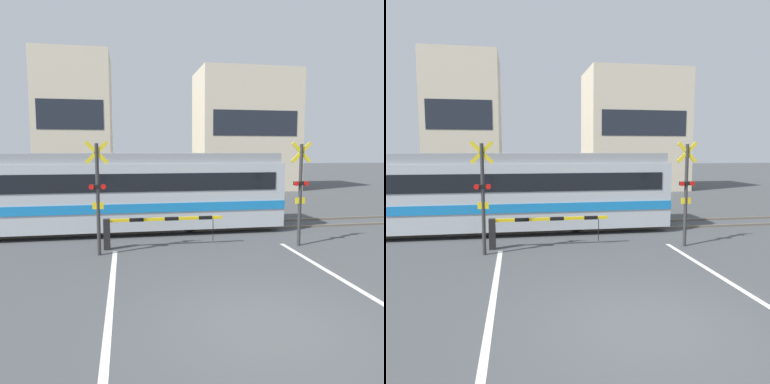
{
  "view_description": "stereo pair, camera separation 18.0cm",
  "coord_description": "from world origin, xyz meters",
  "views": [
    {
      "loc": [
        -2.38,
        -5.93,
        3.09
      ],
      "look_at": [
        0.0,
        7.29,
        1.6
      ],
      "focal_mm": 35.0,
      "sensor_mm": 36.0,
      "label": 1
    },
    {
      "loc": [
        -2.2,
        -5.96,
        3.09
      ],
      "look_at": [
        0.0,
        7.29,
        1.6
      ],
      "focal_mm": 35.0,
      "sensor_mm": 36.0,
      "label": 2
    }
  ],
  "objects": [
    {
      "name": "commuter_train",
      "position": [
        -5.72,
        8.63,
        1.61
      ],
      "size": [
        18.53,
        2.9,
        2.99
      ],
      "color": "#B7BCC1",
      "rests_on": "ground_plane"
    },
    {
      "name": "ground_plane",
      "position": [
        0.0,
        0.0,
        0.0
      ],
      "size": [
        160.0,
        160.0,
        0.0
      ],
      "primitive_type": "plane",
      "color": "#444749"
    },
    {
      "name": "road_stripe_left",
      "position": [
        -2.72,
        0.76,
        0.0
      ],
      "size": [
        0.14,
        9.53,
        0.01
      ],
      "color": "white",
      "rests_on": "ground_plane"
    },
    {
      "name": "crossing_signal_right",
      "position": [
        3.17,
        5.22,
        1.86
      ],
      "size": [
        0.68,
        0.15,
        3.37
      ],
      "color": "#333333",
      "rests_on": "ground_plane"
    },
    {
      "name": "crossing_barrier_near",
      "position": [
        -1.94,
        5.83,
        0.71
      ],
      "size": [
        3.81,
        0.2,
        0.97
      ],
      "color": "black",
      "rests_on": "ground_plane"
    },
    {
      "name": "crossing_signal_left",
      "position": [
        -3.17,
        5.22,
        1.86
      ],
      "size": [
        0.68,
        0.15,
        3.37
      ],
      "color": "#333333",
      "rests_on": "ground_plane"
    },
    {
      "name": "road_stripe_right",
      "position": [
        2.72,
        0.76,
        0.0
      ],
      "size": [
        0.14,
        9.53,
        0.01
      ],
      "color": "white",
      "rests_on": "ground_plane"
    },
    {
      "name": "building_right_of_street",
      "position": [
        7.15,
        23.14,
        4.64
      ],
      "size": [
        7.67,
        5.13,
        9.28
      ],
      "color": "beige",
      "rests_on": "ground_plane"
    },
    {
      "name": "building_left_of_street",
      "position": [
        -5.92,
        23.14,
        5.01
      ],
      "size": [
        5.2,
        5.13,
        10.01
      ],
      "color": "beige",
      "rests_on": "ground_plane"
    },
    {
      "name": "rail_track_far",
      "position": [
        0.0,
        9.34,
        0.04
      ],
      "size": [
        50.0,
        0.1,
        0.08
      ],
      "color": "#6B6051",
      "rests_on": "ground_plane"
    },
    {
      "name": "crossing_barrier_far",
      "position": [
        1.94,
        11.84,
        0.71
      ],
      "size": [
        3.81,
        0.2,
        0.97
      ],
      "color": "black",
      "rests_on": "ground_plane"
    },
    {
      "name": "pedestrian",
      "position": [
        -0.02,
        13.64,
        1.02
      ],
      "size": [
        0.38,
        0.23,
        1.76
      ],
      "color": "#33384C",
      "rests_on": "ground_plane"
    },
    {
      "name": "rail_track_near",
      "position": [
        0.0,
        7.91,
        0.04
      ],
      "size": [
        50.0,
        0.1,
        0.08
      ],
      "color": "#6B6051",
      "rests_on": "ground_plane"
    }
  ]
}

